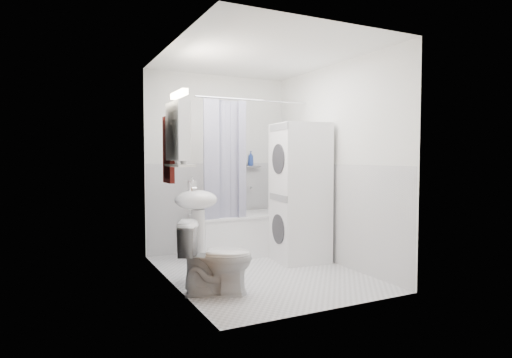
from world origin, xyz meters
name	(u,v)px	position (x,y,z in m)	size (l,w,h in m)	color
floor	(261,272)	(0.00, 0.00, 0.00)	(2.60, 2.60, 0.00)	silver
room_walls	(261,139)	(0.00, 0.00, 1.49)	(2.60, 2.60, 2.60)	white
wainscot	(250,216)	(0.00, 0.29, 0.60)	(1.98, 2.58, 2.58)	white
door	(194,189)	(-0.95, -0.55, 1.00)	(0.05, 2.00, 2.00)	brown
bathtub	(246,231)	(0.25, 0.92, 0.30)	(1.40, 0.66, 0.54)	white
tub_spout	(249,187)	(0.45, 1.25, 0.86)	(0.04, 0.04, 0.12)	silver
curtain_rod	(255,100)	(0.25, 0.65, 2.00)	(0.02, 0.02, 1.58)	silver
shower_curtain	(225,160)	(-0.16, 0.65, 1.25)	(0.55, 0.02, 1.45)	#131444
sink	(197,214)	(-0.75, -0.03, 0.70)	(0.44, 0.37, 1.04)	white
medicine_cabinet	(178,130)	(-0.90, 0.10, 1.57)	(0.13, 0.50, 0.71)	white
shelf	(180,165)	(-0.89, 0.10, 1.20)	(0.18, 0.54, 0.03)	silver
shower_caddy	(253,167)	(0.50, 1.24, 1.15)	(0.22, 0.06, 0.02)	silver
towel	(169,148)	(-0.94, 0.35, 1.39)	(0.07, 0.31, 0.74)	maroon
washer_dryer	(300,192)	(0.68, 0.27, 0.85)	(0.67, 0.66, 1.70)	white
toilet	(216,258)	(-0.72, -0.48, 0.34)	(0.39, 0.69, 0.68)	white
soap_pump	(192,188)	(-0.71, 0.25, 0.95)	(0.08, 0.17, 0.08)	gray
shelf_bottle	(184,161)	(-0.89, -0.05, 1.25)	(0.07, 0.18, 0.07)	gray
shelf_cup	(176,159)	(-0.89, 0.22, 1.26)	(0.10, 0.09, 0.10)	gray
shampoo_a	(243,161)	(0.35, 1.24, 1.23)	(0.13, 0.17, 0.13)	gray
shampoo_b	(251,163)	(0.47, 1.24, 1.20)	(0.08, 0.21, 0.08)	#243F93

